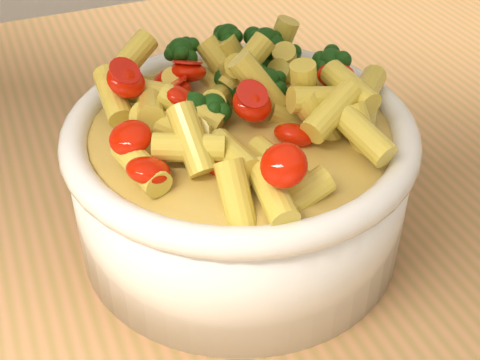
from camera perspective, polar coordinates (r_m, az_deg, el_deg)
name	(u,v)px	position (r m, az deg, el deg)	size (l,w,h in m)	color
table	(110,291)	(0.63, -11.07, -9.32)	(1.20, 0.80, 0.90)	tan
serving_bowl	(240,179)	(0.49, 0.00, 0.12)	(0.25, 0.25, 0.11)	white
pasta_salad	(240,100)	(0.46, 0.00, 6.80)	(0.20, 0.20, 0.04)	#E8CF49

